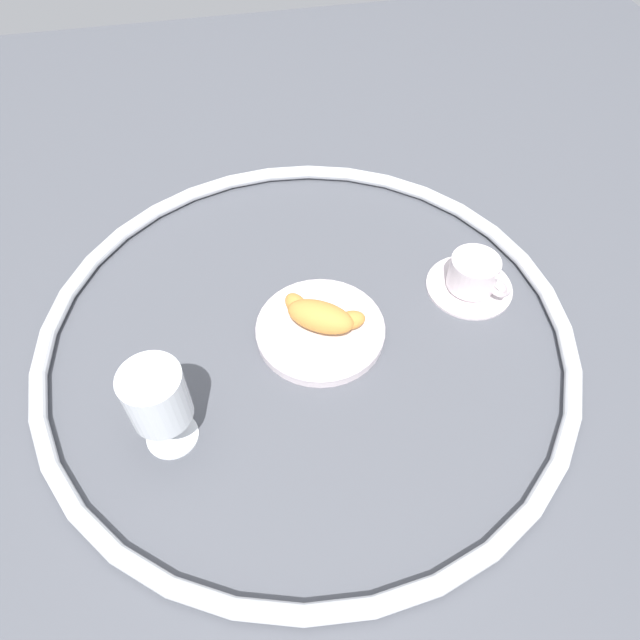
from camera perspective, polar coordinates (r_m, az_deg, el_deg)
name	(u,v)px	position (r m, az deg, el deg)	size (l,w,h in m)	color
ground_plane	(307,336)	(0.86, -1.32, -1.61)	(2.20, 2.20, 0.00)	#4C4F56
table_chrome_rim	(307,331)	(0.85, -1.33, -1.12)	(0.78, 0.78, 0.02)	silver
pastry_plate	(320,328)	(0.85, 0.00, -0.82)	(0.19, 0.19, 0.02)	silver
croissant_large	(321,314)	(0.83, 0.08, 0.56)	(0.12, 0.11, 0.04)	#CC893D
coffee_cup_near	(473,277)	(0.93, 14.93, 4.17)	(0.14, 0.14, 0.06)	silver
juice_glass_left	(157,399)	(0.71, -15.85, -7.58)	(0.08, 0.08, 0.14)	white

